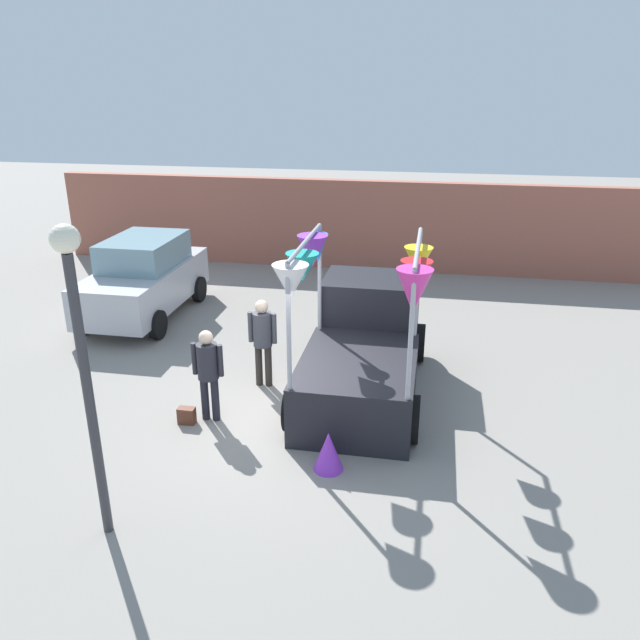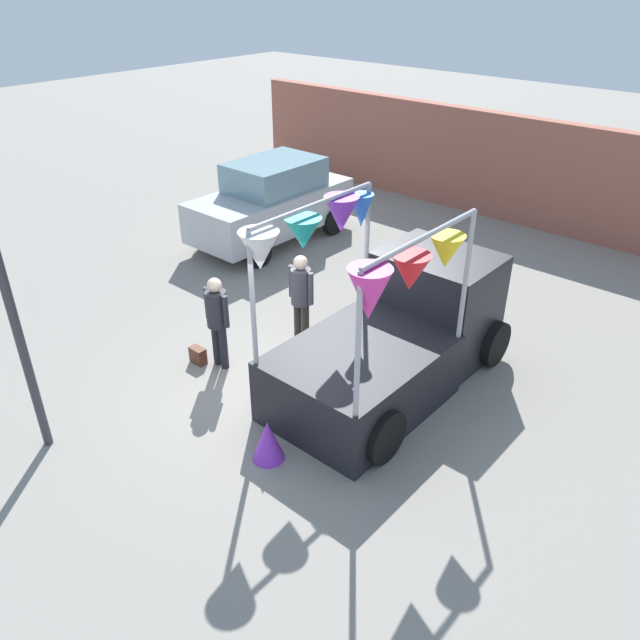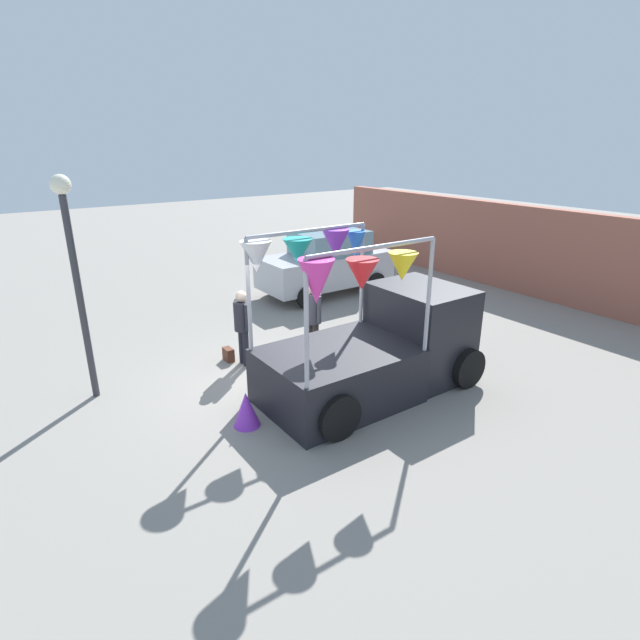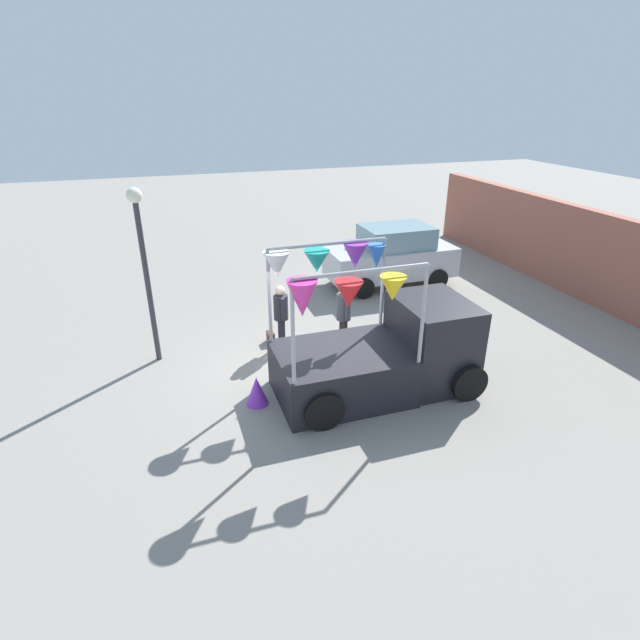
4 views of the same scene
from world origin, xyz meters
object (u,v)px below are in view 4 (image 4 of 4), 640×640
at_px(parked_car, 392,256).
at_px(person_customer, 281,311).
at_px(vendor_truck, 387,348).
at_px(street_lamp, 143,253).
at_px(folded_kite_bundle_violet, 257,391).
at_px(person_vendor, 344,311).
at_px(handbag, 271,337).

relative_size(parked_car, person_customer, 2.51).
distance_m(vendor_truck, person_customer, 2.87).
relative_size(street_lamp, folded_kite_bundle_violet, 6.53).
height_order(person_customer, person_vendor, person_vendor).
distance_m(person_vendor, street_lamp, 4.58).
xyz_separation_m(person_customer, handbag, (-0.35, -0.20, -0.82)).
distance_m(vendor_truck, folded_kite_bundle_violet, 2.76).
bearing_deg(parked_car, handbag, -58.48).
relative_size(vendor_truck, parked_car, 1.03).
bearing_deg(street_lamp, handbag, 90.15).
xyz_separation_m(handbag, street_lamp, (0.01, -2.65, 2.42)).
bearing_deg(folded_kite_bundle_violet, person_vendor, 123.80).
distance_m(vendor_truck, person_vendor, 1.84).
relative_size(vendor_truck, street_lamp, 1.05).
distance_m(person_customer, folded_kite_bundle_violet, 2.50).
xyz_separation_m(person_vendor, street_lamp, (-0.88, -4.22, 1.55)).
height_order(vendor_truck, handbag, vendor_truck).
relative_size(parked_car, person_vendor, 2.40).
height_order(parked_car, folded_kite_bundle_violet, parked_car).
bearing_deg(person_customer, folded_kite_bundle_violet, -26.01).
bearing_deg(handbag, parked_car, 121.52).
distance_m(vendor_truck, handbag, 3.36).
relative_size(vendor_truck, handbag, 14.75).
relative_size(person_vendor, folded_kite_bundle_violet, 2.78).
height_order(vendor_truck, folded_kite_bundle_violet, vendor_truck).
relative_size(person_vendor, handbag, 5.95).
xyz_separation_m(vendor_truck, folded_kite_bundle_violet, (-0.19, -2.69, -0.60)).
height_order(parked_car, street_lamp, street_lamp).
relative_size(handbag, street_lamp, 0.07).
xyz_separation_m(parked_car, person_customer, (3.17, -4.39, 0.01)).
bearing_deg(vendor_truck, person_vendor, -171.77).
relative_size(handbag, folded_kite_bundle_violet, 0.47).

